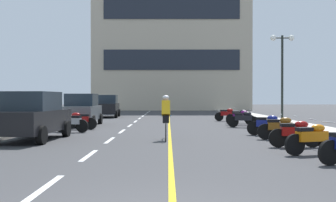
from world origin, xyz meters
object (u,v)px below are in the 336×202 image
parked_car_near (32,116)px  motorcycle_10 (239,116)px  motorcycle_6 (70,122)px  motorcycle_8 (243,119)px  motorcycle_2 (312,138)px  motorcycle_11 (227,114)px  cyclist_rider (165,116)px  motorcycle_7 (79,120)px  motorcycle_5 (267,124)px  parked_car_far (107,106)px  motorcycle_3 (295,133)px  motorcycle_4 (280,127)px  parked_car_mid (81,110)px  motorcycle_9 (240,117)px  street_lamp_mid (282,59)px

parked_car_near → motorcycle_10: (9.50, 9.74, -0.44)m
motorcycle_6 → motorcycle_8: 9.03m
motorcycle_2 → parked_car_near: bearing=156.9°
motorcycle_11 → cyclist_rider: size_ratio=0.96×
motorcycle_11 → motorcycle_7: bearing=-138.9°
motorcycle_2 → motorcycle_10: same height
motorcycle_2 → motorcycle_5: size_ratio=1.00×
parked_car_near → cyclist_rider: 4.99m
parked_car_far → motorcycle_3: 22.22m
parked_car_far → motorcycle_3: size_ratio=2.51×
parked_car_near → motorcycle_11: parked_car_near is taller
parked_car_near → motorcycle_7: (0.65, 5.06, -0.44)m
motorcycle_6 → parked_car_far: bearing=92.1°
motorcycle_7 → cyclist_rider: (4.34, -4.95, 0.41)m
parked_car_far → motorcycle_5: size_ratio=2.59×
motorcycle_2 → motorcycle_5: (0.16, 5.70, 0.00)m
parked_car_far → parked_car_near: bearing=-90.2°
motorcycle_8 → motorcycle_4: bearing=-88.2°
parked_car_mid → motorcycle_9: size_ratio=2.50×
street_lamp_mid → motorcycle_5: 8.91m
parked_car_near → motorcycle_2: size_ratio=2.59×
parked_car_far → motorcycle_2: size_ratio=2.59×
parked_car_near → parked_car_mid: 8.06m
street_lamp_mid → parked_car_near: street_lamp_mid is taller
motorcycle_7 → motorcycle_10: size_ratio=1.00×
parked_car_mid → motorcycle_11: (8.98, 4.37, -0.44)m
motorcycle_4 → motorcycle_6: same height
motorcycle_4 → motorcycle_10: size_ratio=1.00×
motorcycle_5 → motorcycle_7: size_ratio=0.97×
motorcycle_3 → motorcycle_11: bearing=90.2°
parked_car_near → motorcycle_7: 5.12m
motorcycle_7 → motorcycle_2: bearing=-46.7°
motorcycle_4 → cyclist_rider: cyclist_rider is taller
motorcycle_8 → parked_car_far: bearing=128.0°
motorcycle_6 → motorcycle_9: (8.68, 4.71, 0.00)m
parked_car_mid → motorcycle_6: (0.48, -4.60, -0.44)m
motorcycle_7 → motorcycle_11: (8.46, 7.37, 0.00)m
parked_car_mid → motorcycle_9: (9.16, 0.11, -0.44)m
street_lamp_mid → motorcycle_2: street_lamp_mid is taller
motorcycle_5 → motorcycle_8: (-0.14, 4.66, 0.00)m
motorcycle_3 → motorcycle_11: same height
parked_car_near → motorcycle_4: bearing=0.8°
motorcycle_7 → parked_car_near: bearing=-97.4°
street_lamp_mid → motorcycle_2: bearing=-102.4°
motorcycle_4 → cyclist_rider: 4.35m
motorcycle_7 → motorcycle_10: same height
parked_car_mid → motorcycle_5: bearing=-34.4°
motorcycle_2 → motorcycle_10: size_ratio=0.97×
motorcycle_3 → motorcycle_6: bearing=146.4°
motorcycle_7 → motorcycle_9: (8.63, 3.11, 0.00)m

